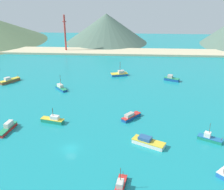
% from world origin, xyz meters
% --- Properties ---
extents(ground, '(260.00, 280.00, 0.50)m').
position_xyz_m(ground, '(0.00, 30.00, -0.25)').
color(ground, teal).
extents(fishing_boat_0, '(7.33, 8.74, 2.93)m').
position_xyz_m(fishing_boat_0, '(-37.39, 50.93, 0.92)').
color(fishing_boat_0, brown).
rests_on(fishing_boat_0, ground).
extents(fishing_boat_1, '(3.00, 7.02, 5.64)m').
position_xyz_m(fishing_boat_1, '(14.47, -15.19, 0.86)').
color(fishing_boat_1, '#232328').
rests_on(fishing_boat_1, ground).
extents(fishing_boat_2, '(7.99, 4.07, 5.32)m').
position_xyz_m(fishing_boat_2, '(-8.59, 14.79, 0.96)').
color(fishing_boat_2, '#198466').
rests_on(fishing_boat_2, ground).
extents(fishing_boat_3, '(8.50, 5.32, 6.71)m').
position_xyz_m(fishing_boat_3, '(11.69, 63.18, 0.90)').
color(fishing_boat_3, '#1E5BA8').
rests_on(fishing_boat_3, ground).
extents(fishing_boat_9, '(9.84, 7.14, 2.33)m').
position_xyz_m(fishing_boat_9, '(21.75, 3.25, 0.88)').
color(fishing_boat_9, silver).
rests_on(fishing_boat_9, ground).
extents(fishing_boat_10, '(6.78, 7.44, 2.24)m').
position_xyz_m(fishing_boat_10, '(16.89, 18.92, 0.85)').
color(fishing_boat_10, '#14478C').
rests_on(fishing_boat_10, ground).
extents(fishing_boat_11, '(7.20, 4.97, 2.65)m').
position_xyz_m(fishing_boat_11, '(35.64, 57.48, 0.93)').
color(fishing_boat_11, '#14478C').
rests_on(fishing_boat_11, ground).
extents(fishing_boat_12, '(7.31, 5.19, 5.64)m').
position_xyz_m(fishing_boat_12, '(39.87, 6.51, 0.81)').
color(fishing_boat_12, '#198466').
rests_on(fishing_boat_12, ground).
extents(fishing_boat_13, '(3.39, 9.07, 2.63)m').
position_xyz_m(fishing_boat_13, '(-21.34, 8.77, 0.94)').
color(fishing_boat_13, red).
rests_on(fishing_boat_13, ground).
extents(fishing_boat_14, '(6.09, 6.64, 6.64)m').
position_xyz_m(fishing_boat_14, '(-12.43, 43.74, 0.84)').
color(fishing_boat_14, '#14478C').
rests_on(fishing_boat_14, ground).
extents(beach_strip, '(247.00, 15.36, 1.20)m').
position_xyz_m(beach_strip, '(0.00, 106.68, 0.60)').
color(beach_strip, beige).
rests_on(beach_strip, ground).
extents(hill_central, '(57.61, 57.61, 20.00)m').
position_xyz_m(hill_central, '(-0.11, 136.13, 10.00)').
color(hill_central, '#4C6656').
rests_on(hill_central, ground).
extents(radio_tower, '(2.27, 1.82, 22.71)m').
position_xyz_m(radio_tower, '(-23.31, 106.99, 11.58)').
color(radio_tower, '#B7332D').
rests_on(radio_tower, ground).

